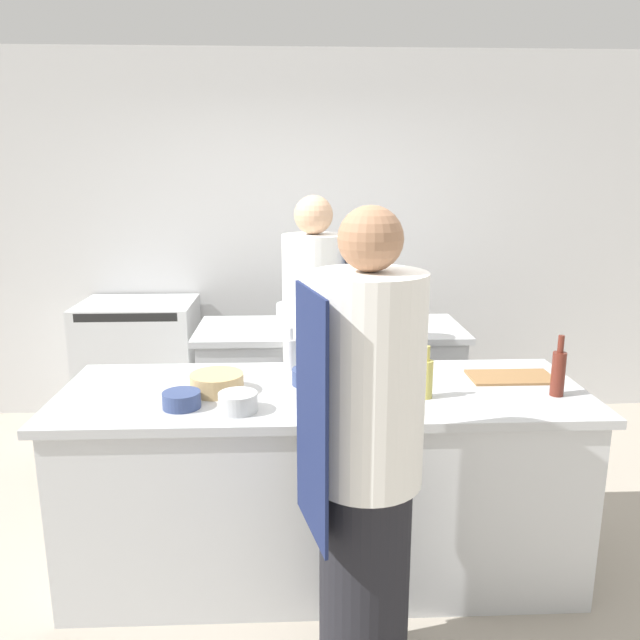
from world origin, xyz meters
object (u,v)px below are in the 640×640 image
at_px(bottle_wine, 330,357).
at_px(stockpot, 299,318).
at_px(bowl_prep_small, 238,402).
at_px(bowl_wooden_salad, 182,400).
at_px(chef_at_prep_near, 365,462).
at_px(bottle_vinegar, 426,377).
at_px(bowl_mixing_large, 312,376).
at_px(oven_range, 141,367).
at_px(bowl_ceramic_blue, 217,383).
at_px(chef_at_stove, 314,350).
at_px(bottle_cooking_oil, 291,353).
at_px(bottle_olive_oil, 558,372).

xyz_separation_m(bottle_wine, stockpot, (-0.14, 0.86, 0.00)).
xyz_separation_m(bowl_prep_small, bowl_wooden_salad, (-0.25, 0.05, -0.01)).
bearing_deg(chef_at_prep_near, bottle_wine, -9.10).
xyz_separation_m(bottle_vinegar, bowl_mixing_large, (-0.51, 0.21, -0.06)).
distance_m(oven_range, bowl_ceramic_blue, 2.00).
bearing_deg(bottle_vinegar, chef_at_stove, 118.58).
distance_m(bottle_cooking_oil, bowl_ceramic_blue, 0.47).
relative_size(bottle_vinegar, bowl_ceramic_blue, 0.98).
xyz_separation_m(chef_at_stove, bottle_vinegar, (0.47, -0.86, 0.12)).
relative_size(oven_range, stockpot, 3.41).
xyz_separation_m(bottle_cooking_oil, bowl_ceramic_blue, (-0.34, -0.33, -0.04)).
xyz_separation_m(chef_at_prep_near, bowl_wooden_salad, (-0.74, 0.51, 0.05)).
xyz_separation_m(bottle_vinegar, stockpot, (-0.56, 1.22, -0.00)).
relative_size(bottle_olive_oil, bowl_mixing_large, 1.51).
xyz_separation_m(bottle_olive_oil, bottle_cooking_oil, (-1.21, 0.43, -0.02)).
relative_size(bottle_olive_oil, bowl_ceramic_blue, 1.15).
relative_size(chef_at_stove, bowl_mixing_large, 9.55).
height_order(oven_range, bottle_vinegar, bottle_vinegar).
distance_m(bottle_olive_oil, bowl_ceramic_blue, 1.55).
height_order(chef_at_stove, bottle_cooking_oil, chef_at_stove).
bearing_deg(chef_at_stove, bowl_ceramic_blue, -46.74).
bearing_deg(bowl_ceramic_blue, chef_at_prep_near, -49.01).
bearing_deg(chef_at_prep_near, bowl_prep_small, 33.53).
bearing_deg(bowl_wooden_salad, oven_range, 108.72).
xyz_separation_m(bottle_cooking_oil, stockpot, (0.05, 0.78, 0.00)).
xyz_separation_m(chef_at_stove, bottle_olive_oil, (1.07, -0.86, 0.13)).
bearing_deg(chef_at_stove, bowl_wooden_salad, -47.21).
xyz_separation_m(bottle_wine, bowl_mixing_large, (-0.10, -0.15, -0.05)).
relative_size(chef_at_prep_near, bowl_wooden_salad, 11.01).
distance_m(bottle_cooking_oil, bowl_mixing_large, 0.26).
height_order(bottle_olive_oil, bowl_mixing_large, bottle_olive_oil).
relative_size(chef_at_prep_near, bowl_prep_small, 10.86).
bearing_deg(bottle_wine, bowl_mixing_large, -122.74).
bearing_deg(bottle_wine, bowl_wooden_salad, -147.00).
distance_m(chef_at_stove, bottle_wine, 0.52).
height_order(chef_at_prep_near, bowl_prep_small, chef_at_prep_near).
bearing_deg(bowl_prep_small, bowl_mixing_large, 46.20).
distance_m(bottle_olive_oil, bowl_mixing_large, 1.13).
xyz_separation_m(oven_range, bottle_vinegar, (1.74, -1.88, 0.53)).
distance_m(bottle_olive_oil, bowl_prep_small, 1.44).
relative_size(bowl_prep_small, bowl_wooden_salad, 1.01).
xyz_separation_m(oven_range, bowl_prep_small, (0.91, -2.01, 0.47)).
bearing_deg(bottle_wine, chef_at_stove, 96.79).
bearing_deg(chef_at_stove, bottle_olive_oil, 36.75).
height_order(oven_range, chef_at_stove, chef_at_stove).
distance_m(chef_at_prep_near, stockpot, 1.82).
xyz_separation_m(bowl_prep_small, bowl_ceramic_blue, (-0.12, 0.24, 0.00)).
relative_size(bowl_mixing_large, bowl_prep_small, 1.12).
relative_size(oven_range, bottle_wine, 4.42).
bearing_deg(bowl_ceramic_blue, bowl_wooden_salad, -124.54).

